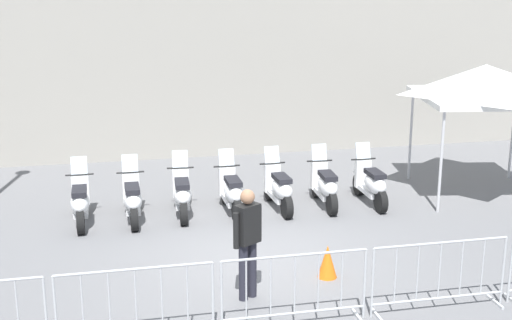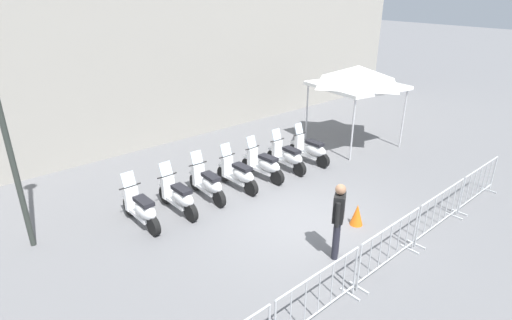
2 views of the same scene
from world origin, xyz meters
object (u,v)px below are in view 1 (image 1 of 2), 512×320
object	(u,v)px
motorcycle_6	(371,184)
officer_near_row_end	(248,238)
barrier_segment_2	(295,291)
motorcycle_0	(80,202)
motorcycle_4	(279,189)
traffic_cone	(327,261)
motorcycle_1	(132,200)
barrier_segment_3	(439,277)
motorcycle_5	(325,186)
canopy_tent	(485,83)
motorcycle_2	(182,195)
barrier_segment_1	(136,306)
motorcycle_3	(232,192)

from	to	relation	value
motorcycle_6	officer_near_row_end	xyz separation A→B (m)	(-2.75, -4.38, 0.53)
barrier_segment_2	officer_near_row_end	world-z (taller)	officer_near_row_end
motorcycle_0	officer_near_row_end	world-z (taller)	officer_near_row_end
motorcycle_4	traffic_cone	bearing A→B (deg)	-80.78
motorcycle_0	motorcycle_4	xyz separation A→B (m)	(3.96, 0.73, 0.00)
motorcycle_1	barrier_segment_3	size ratio (longest dim) A/B	0.83
motorcycle_4	barrier_segment_3	distance (m)	5.02
motorcycle_5	canopy_tent	size ratio (longest dim) A/B	0.59
motorcycle_5	canopy_tent	bearing A→B (deg)	12.94
motorcycle_1	motorcycle_2	bearing A→B (deg)	17.21
traffic_cone	barrier_segment_3	bearing A→B (deg)	-39.31
motorcycle_4	motorcycle_5	distance (m)	1.00
motorcycle_4	traffic_cone	size ratio (longest dim) A/B	3.10
barrier_segment_2	barrier_segment_3	world-z (taller)	same
motorcycle_6	officer_near_row_end	bearing A→B (deg)	-122.15
officer_near_row_end	canopy_tent	world-z (taller)	canopy_tent
motorcycle_2	barrier_segment_3	bearing A→B (deg)	-46.91
barrier_segment_1	traffic_cone	size ratio (longest dim) A/B	3.75
motorcycle_3	motorcycle_4	distance (m)	1.01
motorcycle_5	barrier_segment_1	world-z (taller)	motorcycle_5
barrier_segment_2	barrier_segment_3	distance (m)	2.18
barrier_segment_1	barrier_segment_3	bearing A→B (deg)	10.20
motorcycle_2	canopy_tent	xyz separation A→B (m)	(6.52, 1.27, 2.06)
motorcycle_1	canopy_tent	bearing A→B (deg)	11.87
motorcycle_0	motorcycle_3	world-z (taller)	same
motorcycle_0	motorcycle_3	size ratio (longest dim) A/B	1.00
motorcycle_3	motorcycle_5	distance (m)	2.01
barrier_segment_1	motorcycle_0	bearing A→B (deg)	109.99
barrier_segment_1	motorcycle_5	bearing A→B (deg)	59.44
motorcycle_2	motorcycle_6	world-z (taller)	same
barrier_segment_2	canopy_tent	world-z (taller)	canopy_tent
motorcycle_1	officer_near_row_end	world-z (taller)	officer_near_row_end
barrier_segment_2	barrier_segment_1	bearing A→B (deg)	-169.80
motorcycle_2	traffic_cone	distance (m)	4.01
canopy_tent	traffic_cone	xyz separation A→B (m)	(-3.97, -4.37, -2.24)
motorcycle_4	canopy_tent	size ratio (longest dim) A/B	0.59
canopy_tent	barrier_segment_3	bearing A→B (deg)	-114.24
motorcycle_4	motorcycle_5	xyz separation A→B (m)	(0.99, 0.16, 0.00)
motorcycle_6	canopy_tent	bearing A→B (deg)	15.40
motorcycle_4	canopy_tent	distance (m)	5.06
motorcycle_6	traffic_cone	bearing A→B (deg)	-111.42
motorcycle_1	motorcycle_4	xyz separation A→B (m)	(2.96, 0.60, 0.00)
motorcycle_4	barrier_segment_1	world-z (taller)	motorcycle_4
motorcycle_0	motorcycle_2	world-z (taller)	same
motorcycle_3	motorcycle_5	size ratio (longest dim) A/B	1.00
barrier_segment_1	motorcycle_4	bearing A→B (deg)	67.00
motorcycle_1	officer_near_row_end	bearing A→B (deg)	-57.85
motorcycle_3	canopy_tent	xyz separation A→B (m)	(5.51, 1.16, 2.06)
motorcycle_2	officer_near_row_end	distance (m)	4.03
barrier_segment_3	officer_near_row_end	xyz separation A→B (m)	(-2.78, 0.49, 0.46)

